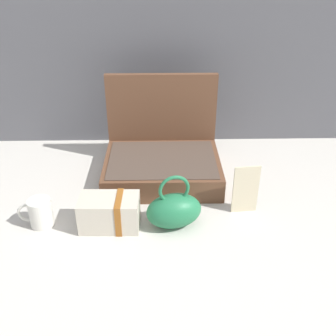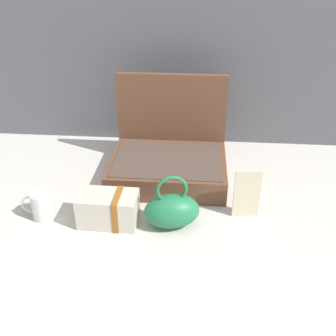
# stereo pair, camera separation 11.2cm
# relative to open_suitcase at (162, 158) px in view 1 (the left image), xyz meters

# --- Properties ---
(ground_plane) EXTENTS (6.00, 6.00, 0.00)m
(ground_plane) POSITION_rel_open_suitcase_xyz_m (0.04, -0.23, -0.08)
(ground_plane) COLOR beige
(open_suitcase) EXTENTS (0.44, 0.35, 0.37)m
(open_suitcase) POSITION_rel_open_suitcase_xyz_m (0.00, 0.00, 0.00)
(open_suitcase) COLOR brown
(open_suitcase) RESTS_ON ground_plane
(teal_pouch_handbag) EXTENTS (0.20, 0.15, 0.19)m
(teal_pouch_handbag) POSITION_rel_open_suitcase_xyz_m (0.04, -0.32, -0.02)
(teal_pouch_handbag) COLOR #237247
(teal_pouch_handbag) RESTS_ON ground_plane
(cream_toiletry_bag) EXTENTS (0.19, 0.12, 0.11)m
(cream_toiletry_bag) POSITION_rel_open_suitcase_xyz_m (-0.17, -0.32, -0.02)
(cream_toiletry_bag) COLOR beige
(cream_toiletry_bag) RESTS_ON ground_plane
(coffee_mug) EXTENTS (0.11, 0.08, 0.10)m
(coffee_mug) POSITION_rel_open_suitcase_xyz_m (-0.40, -0.31, -0.03)
(coffee_mug) COLOR silver
(coffee_mug) RESTS_ON ground_plane
(info_card_left) EXTENTS (0.09, 0.02, 0.18)m
(info_card_left) POSITION_rel_open_suitcase_xyz_m (0.28, -0.25, 0.01)
(info_card_left) COLOR beige
(info_card_left) RESTS_ON ground_plane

